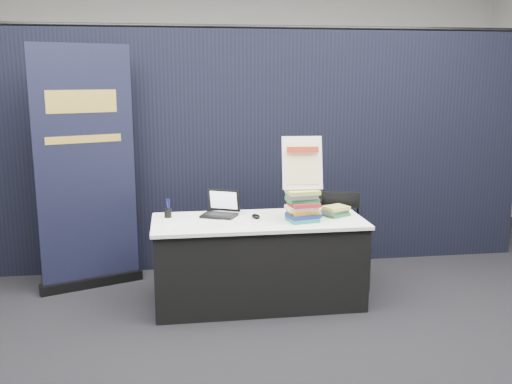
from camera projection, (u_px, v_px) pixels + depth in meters
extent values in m
plane|color=black|center=(269.00, 329.00, 4.47)|extent=(8.00, 8.00, 0.00)
cube|color=#BCB9B1|center=(221.00, 90.00, 8.00)|extent=(8.00, 0.02, 3.50)
cube|color=black|center=(243.00, 151.00, 5.78)|extent=(6.00, 0.08, 2.40)
cube|color=black|center=(258.00, 263.00, 4.93)|extent=(1.76, 0.71, 0.72)
cube|color=silver|center=(258.00, 221.00, 4.86)|extent=(1.80, 0.75, 0.03)
cube|color=black|center=(219.00, 216.00, 4.94)|extent=(0.35, 0.31, 0.02)
cube|color=black|center=(218.00, 201.00, 5.02)|extent=(0.28, 0.17, 0.20)
cube|color=white|center=(218.00, 201.00, 5.01)|extent=(0.24, 0.14, 0.16)
ellipsoid|color=black|center=(256.00, 216.00, 4.90)|extent=(0.09, 0.12, 0.03)
cube|color=silver|center=(192.00, 228.00, 4.58)|extent=(0.34, 0.29, 0.00)
cube|color=white|center=(182.00, 226.00, 4.63)|extent=(0.28, 0.22, 0.00)
cube|color=silver|center=(223.00, 223.00, 4.72)|extent=(0.37, 0.32, 0.00)
cylinder|color=black|center=(168.00, 213.00, 4.91)|extent=(0.08, 0.08, 0.08)
cube|color=#1D6D6E|center=(302.00, 219.00, 4.80)|extent=(0.28, 0.23, 0.03)
cube|color=navy|center=(302.00, 215.00, 4.79)|extent=(0.28, 0.23, 0.03)
cube|color=orange|center=(302.00, 211.00, 4.78)|extent=(0.28, 0.23, 0.03)
cube|color=beige|center=(302.00, 207.00, 4.78)|extent=(0.28, 0.23, 0.03)
cube|color=maroon|center=(302.00, 204.00, 4.77)|extent=(0.28, 0.23, 0.03)
cube|color=#1C6A2D|center=(302.00, 200.00, 4.76)|extent=(0.28, 0.23, 0.03)
cube|color=#4A4A4F|center=(303.00, 196.00, 4.76)|extent=(0.28, 0.23, 0.03)
cube|color=#AFAD46|center=(303.00, 192.00, 4.75)|extent=(0.28, 0.23, 0.03)
cube|color=#1C6A2D|center=(335.00, 214.00, 4.97)|extent=(0.24, 0.22, 0.03)
cube|color=#4A4A4F|center=(335.00, 211.00, 4.96)|extent=(0.24, 0.22, 0.03)
cube|color=#AFAD46|center=(336.00, 208.00, 4.96)|extent=(0.24, 0.22, 0.03)
cube|color=black|center=(303.00, 188.00, 4.73)|extent=(0.22, 0.03, 0.02)
cylinder|color=black|center=(291.00, 172.00, 4.77)|extent=(0.02, 0.11, 0.32)
cylinder|color=black|center=(311.00, 171.00, 4.80)|extent=(0.02, 0.11, 0.32)
cube|color=silver|center=(302.00, 163.00, 4.73)|extent=(0.34, 0.15, 0.43)
cube|color=#E8DE91|center=(302.00, 163.00, 4.72)|extent=(0.27, 0.12, 0.34)
cube|color=maroon|center=(303.00, 150.00, 4.70)|extent=(0.27, 0.04, 0.05)
cube|color=black|center=(93.00, 282.00, 5.36)|extent=(0.92, 0.43, 0.09)
cube|color=black|center=(86.00, 170.00, 5.17)|extent=(0.84, 0.35, 2.23)
cube|color=gold|center=(82.00, 101.00, 5.03)|extent=(0.58, 0.22, 0.20)
cube|color=gold|center=(84.00, 139.00, 5.10)|extent=(0.63, 0.24, 0.07)
cylinder|color=black|center=(330.00, 271.00, 5.17)|extent=(0.02, 0.02, 0.42)
cylinder|color=black|center=(369.00, 269.00, 5.23)|extent=(0.02, 0.02, 0.42)
cylinder|color=black|center=(319.00, 258.00, 5.54)|extent=(0.02, 0.02, 0.42)
cylinder|color=black|center=(356.00, 257.00, 5.59)|extent=(0.02, 0.02, 0.42)
cube|color=black|center=(344.00, 240.00, 5.34)|extent=(0.49, 0.49, 0.04)
cube|color=black|center=(340.00, 199.00, 5.45)|extent=(0.36, 0.14, 0.15)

